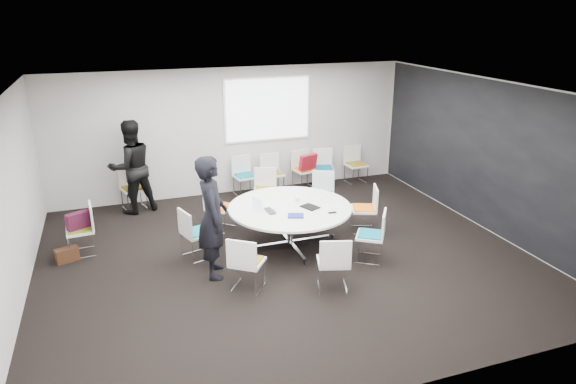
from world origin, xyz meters
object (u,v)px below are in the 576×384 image
object	(u,v)px
chair_ring_b	(320,202)
brown_bag	(67,255)
chair_ring_e	(197,242)
chair_ring_c	(265,198)
chair_ring_f	(247,273)
person_back	(131,167)
person_main	(212,217)
cup	(297,200)
chair_person_back	(134,196)
chair_ring_g	(333,272)
chair_back_e	(356,171)
chair_ring_a	(364,217)
chair_back_c	(304,177)
maroon_bag	(79,220)
chair_back_d	(323,175)
chair_spare_left	(82,239)
chair_back_b	(272,181)
chair_ring_d	(220,215)
chair_ring_h	(371,245)
laptop	(272,210)
chair_back_a	(245,183)
conference_table	(290,217)

from	to	relation	value
chair_ring_b	brown_bag	world-z (taller)	chair_ring_b
chair_ring_b	chair_ring_e	distance (m)	2.88
chair_ring_c	chair_ring_f	bearing A→B (deg)	88.20
chair_ring_e	person_back	world-z (taller)	person_back
person_main	cup	xyz separation A→B (m)	(1.68, 0.78, -0.20)
chair_ring_b	chair_person_back	size ratio (longest dim) A/B	1.00
chair_ring_g	chair_back_e	world-z (taller)	same
chair_ring_a	chair_ring_f	distance (m)	2.95
person_main	brown_bag	xyz separation A→B (m)	(-2.23, 1.24, -0.85)
chair_back_c	maroon_bag	xyz separation A→B (m)	(-4.82, -1.93, 0.34)
chair_back_d	person_back	world-z (taller)	person_back
chair_spare_left	chair_ring_g	bearing A→B (deg)	-129.14
chair_back_c	maroon_bag	world-z (taller)	chair_back_c
chair_back_b	person_back	distance (m)	3.12
chair_ring_d	chair_back_b	xyz separation A→B (m)	(1.57, 1.64, 0.00)
chair_ring_h	person_main	world-z (taller)	person_main
chair_ring_g	chair_back_d	size ratio (longest dim) A/B	1.00
chair_back_e	chair_person_back	distance (m)	5.15
chair_ring_f	laptop	bearing A→B (deg)	92.23
chair_back_a	chair_back_d	distance (m)	1.89
chair_back_d	brown_bag	world-z (taller)	chair_back_d
chair_back_e	chair_ring_g	bearing A→B (deg)	55.40
laptop	chair_back_b	bearing A→B (deg)	-23.07
chair_ring_b	chair_ring_d	size ratio (longest dim) A/B	1.00
chair_back_d	maroon_bag	bearing A→B (deg)	36.43
chair_ring_g	chair_ring_a	bearing A→B (deg)	68.11
chair_ring_d	chair_spare_left	size ratio (longest dim) A/B	1.00
person_main	chair_ring_e	bearing A→B (deg)	21.64
chair_ring_d	chair_back_a	world-z (taller)	same
person_back	maroon_bag	size ratio (longest dim) A/B	4.80
chair_ring_a	chair_ring_f	xyz separation A→B (m)	(-2.63, -1.34, 0.00)
chair_ring_b	brown_bag	size ratio (longest dim) A/B	2.44
chair_back_c	chair_ring_c	bearing A→B (deg)	29.05
chair_ring_b	brown_bag	xyz separation A→B (m)	(-4.76, -0.48, -0.16)
chair_ring_g	person_main	bearing A→B (deg)	163.40
chair_ring_a	chair_ring_d	world-z (taller)	same
chair_ring_g	chair_back_e	distance (m)	5.09
chair_ring_e	chair_ring_g	size ratio (longest dim) A/B	1.00
chair_ring_g	chair_back_c	world-z (taller)	same
person_back	cup	distance (m)	3.61
chair_ring_d	chair_ring_h	bearing A→B (deg)	87.42
laptop	cup	distance (m)	0.62
cup	brown_bag	xyz separation A→B (m)	(-3.91, 0.46, -0.66)
chair_ring_e	chair_person_back	bearing A→B (deg)	-179.87
chair_ring_d	chair_back_d	world-z (taller)	same
conference_table	brown_bag	size ratio (longest dim) A/B	5.96
chair_ring_g	chair_ring_h	bearing A→B (deg)	51.03
chair_ring_d	chair_back_a	bearing A→B (deg)	-166.81
laptop	chair_ring_d	bearing A→B (deg)	23.72
person_main	person_back	size ratio (longest dim) A/B	1.01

